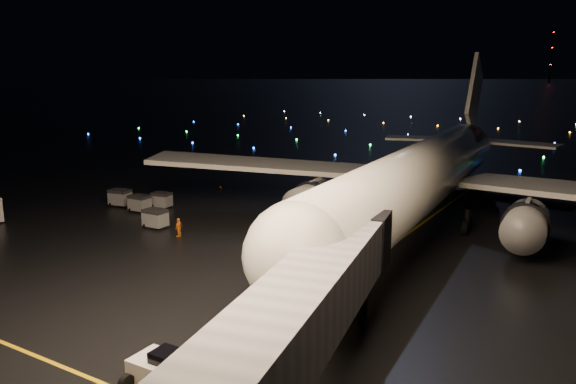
{
  "coord_description": "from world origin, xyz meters",
  "views": [
    {
      "loc": [
        28.18,
        -26.22,
        14.68
      ],
      "look_at": [
        5.09,
        12.0,
        5.0
      ],
      "focal_mm": 35.0,
      "sensor_mm": 36.0,
      "label": 1
    }
  ],
  "objects_px": {
    "baggage_cart_1": "(162,200)",
    "pushback_tug": "(168,368)",
    "airliner": "(430,137)",
    "crew_c": "(179,227)",
    "belt_loader": "(283,252)",
    "baggage_cart_3": "(120,198)",
    "baggage_cart_0": "(155,219)",
    "baggage_cart_2": "(140,204)"
  },
  "relations": [
    {
      "from": "airliner",
      "to": "crew_c",
      "type": "xyz_separation_m",
      "value": [
        -17.65,
        -15.94,
        -7.6
      ]
    },
    {
      "from": "belt_loader",
      "to": "baggage_cart_0",
      "type": "bearing_deg",
      "value": 166.19
    },
    {
      "from": "belt_loader",
      "to": "crew_c",
      "type": "distance_m",
      "value": 12.94
    },
    {
      "from": "baggage_cart_2",
      "to": "crew_c",
      "type": "bearing_deg",
      "value": -27.82
    },
    {
      "from": "airliner",
      "to": "crew_c",
      "type": "bearing_deg",
      "value": -141.89
    },
    {
      "from": "pushback_tug",
      "to": "baggage_cart_3",
      "type": "distance_m",
      "value": 38.4
    },
    {
      "from": "airliner",
      "to": "baggage_cart_2",
      "type": "distance_m",
      "value": 30.57
    },
    {
      "from": "pushback_tug",
      "to": "crew_c",
      "type": "bearing_deg",
      "value": 130.54
    },
    {
      "from": "crew_c",
      "to": "baggage_cart_1",
      "type": "xyz_separation_m",
      "value": [
        -9.02,
        7.29,
        -0.02
      ]
    },
    {
      "from": "pushback_tug",
      "to": "baggage_cart_2",
      "type": "distance_m",
      "value": 35.13
    },
    {
      "from": "belt_loader",
      "to": "baggage_cart_0",
      "type": "xyz_separation_m",
      "value": [
        -16.51,
        3.68,
        -0.54
      ]
    },
    {
      "from": "belt_loader",
      "to": "baggage_cart_1",
      "type": "height_order",
      "value": "belt_loader"
    },
    {
      "from": "pushback_tug",
      "to": "baggage_cart_0",
      "type": "relative_size",
      "value": 1.73
    },
    {
      "from": "belt_loader",
      "to": "crew_c",
      "type": "relative_size",
      "value": 3.48
    },
    {
      "from": "crew_c",
      "to": "baggage_cart_0",
      "type": "relative_size",
      "value": 0.81
    },
    {
      "from": "baggage_cart_2",
      "to": "baggage_cart_3",
      "type": "relative_size",
      "value": 0.95
    },
    {
      "from": "baggage_cart_0",
      "to": "baggage_cart_1",
      "type": "distance_m",
      "value": 8.14
    },
    {
      "from": "baggage_cart_0",
      "to": "airliner",
      "type": "bearing_deg",
      "value": 33.92
    },
    {
      "from": "baggage_cart_2",
      "to": "baggage_cart_0",
      "type": "bearing_deg",
      "value": -34.28
    },
    {
      "from": "baggage_cart_2",
      "to": "belt_loader",
      "type": "bearing_deg",
      "value": -20.22
    },
    {
      "from": "baggage_cart_0",
      "to": "baggage_cart_1",
      "type": "relative_size",
      "value": 1.08
    },
    {
      "from": "airliner",
      "to": "baggage_cart_2",
      "type": "xyz_separation_m",
      "value": [
        -27.42,
        -11.19,
        -7.57
      ]
    },
    {
      "from": "belt_loader",
      "to": "baggage_cart_1",
      "type": "distance_m",
      "value": 23.86
    },
    {
      "from": "pushback_tug",
      "to": "belt_loader",
      "type": "bearing_deg",
      "value": 102.35
    },
    {
      "from": "airliner",
      "to": "baggage_cart_1",
      "type": "bearing_deg",
      "value": -166.0
    },
    {
      "from": "airliner",
      "to": "baggage_cart_2",
      "type": "bearing_deg",
      "value": -161.76
    },
    {
      "from": "airliner",
      "to": "pushback_tug",
      "type": "xyz_separation_m",
      "value": [
        -1.4,
        -34.8,
        -7.58
      ]
    },
    {
      "from": "airliner",
      "to": "baggage_cart_1",
      "type": "height_order",
      "value": "airliner"
    },
    {
      "from": "baggage_cart_1",
      "to": "crew_c",
      "type": "bearing_deg",
      "value": -45.01
    },
    {
      "from": "pushback_tug",
      "to": "baggage_cart_1",
      "type": "bearing_deg",
      "value": 133.82
    },
    {
      "from": "airliner",
      "to": "baggage_cart_2",
      "type": "relative_size",
      "value": 28.44
    },
    {
      "from": "baggage_cart_3",
      "to": "pushback_tug",
      "type": "bearing_deg",
      "value": -47.27
    },
    {
      "from": "baggage_cart_0",
      "to": "baggage_cart_2",
      "type": "xyz_separation_m",
      "value": [
        -5.91,
        3.75,
        -0.02
      ]
    },
    {
      "from": "pushback_tug",
      "to": "baggage_cart_1",
      "type": "height_order",
      "value": "pushback_tug"
    },
    {
      "from": "belt_loader",
      "to": "baggage_cart_1",
      "type": "xyz_separation_m",
      "value": [
        -21.67,
        9.96,
        -0.61
      ]
    },
    {
      "from": "airliner",
      "to": "baggage_cart_0",
      "type": "height_order",
      "value": "airliner"
    },
    {
      "from": "baggage_cart_1",
      "to": "baggage_cart_3",
      "type": "distance_m",
      "value": 4.81
    },
    {
      "from": "baggage_cart_1",
      "to": "baggage_cart_2",
      "type": "xyz_separation_m",
      "value": [
        -0.74,
        -2.54,
        0.05
      ]
    },
    {
      "from": "belt_loader",
      "to": "baggage_cart_0",
      "type": "distance_m",
      "value": 16.92
    },
    {
      "from": "airliner",
      "to": "pushback_tug",
      "type": "distance_m",
      "value": 35.64
    },
    {
      "from": "baggage_cart_2",
      "to": "airliner",
      "type": "bearing_deg",
      "value": 20.31
    },
    {
      "from": "baggage_cart_1",
      "to": "pushback_tug",
      "type": "bearing_deg",
      "value": -52.05
    }
  ]
}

